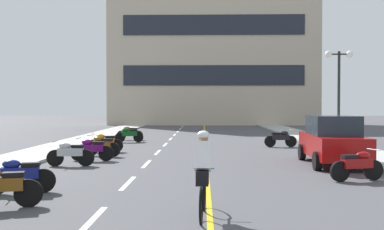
% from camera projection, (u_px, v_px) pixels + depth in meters
% --- Properties ---
extents(ground_plane, '(140.00, 140.00, 0.00)m').
position_uv_depth(ground_plane, '(201.00, 146.00, 23.12)').
color(ground_plane, '#47474C').
extents(curb_left, '(2.40, 72.00, 0.12)m').
position_uv_depth(curb_left, '(83.00, 140.00, 26.30)').
color(curb_left, '#A8A8A3').
rests_on(curb_left, ground).
extents(curb_right, '(2.40, 72.00, 0.12)m').
position_uv_depth(curb_right, '(321.00, 141.00, 25.94)').
color(curb_right, '#A8A8A3').
rests_on(curb_right, ground).
extents(lane_dash_1, '(0.14, 2.20, 0.01)m').
position_uv_depth(lane_dash_1, '(91.00, 221.00, 8.18)').
color(lane_dash_1, silver).
rests_on(lane_dash_1, ground).
extents(lane_dash_2, '(0.14, 2.20, 0.01)m').
position_uv_depth(lane_dash_2, '(128.00, 183.00, 12.18)').
color(lane_dash_2, silver).
rests_on(lane_dash_2, ground).
extents(lane_dash_3, '(0.14, 2.20, 0.01)m').
position_uv_depth(lane_dash_3, '(147.00, 164.00, 16.18)').
color(lane_dash_3, silver).
rests_on(lane_dash_3, ground).
extents(lane_dash_4, '(0.14, 2.20, 0.01)m').
position_uv_depth(lane_dash_4, '(158.00, 152.00, 20.17)').
color(lane_dash_4, silver).
rests_on(lane_dash_4, ground).
extents(lane_dash_5, '(0.14, 2.20, 0.01)m').
position_uv_depth(lane_dash_5, '(165.00, 145.00, 24.17)').
color(lane_dash_5, silver).
rests_on(lane_dash_5, ground).
extents(lane_dash_6, '(0.14, 2.20, 0.01)m').
position_uv_depth(lane_dash_6, '(171.00, 139.00, 28.17)').
color(lane_dash_6, silver).
rests_on(lane_dash_6, ground).
extents(lane_dash_7, '(0.14, 2.20, 0.01)m').
position_uv_depth(lane_dash_7, '(175.00, 135.00, 32.17)').
color(lane_dash_7, silver).
rests_on(lane_dash_7, ground).
extents(lane_dash_8, '(0.14, 2.20, 0.01)m').
position_uv_depth(lane_dash_8, '(178.00, 132.00, 36.16)').
color(lane_dash_8, silver).
rests_on(lane_dash_8, ground).
extents(lane_dash_9, '(0.14, 2.20, 0.01)m').
position_uv_depth(lane_dash_9, '(180.00, 129.00, 40.16)').
color(lane_dash_9, silver).
rests_on(lane_dash_9, ground).
extents(lane_dash_10, '(0.14, 2.20, 0.01)m').
position_uv_depth(lane_dash_10, '(182.00, 127.00, 44.16)').
color(lane_dash_10, silver).
rests_on(lane_dash_10, ground).
extents(lane_dash_11, '(0.14, 2.20, 0.01)m').
position_uv_depth(lane_dash_11, '(184.00, 125.00, 48.16)').
color(lane_dash_11, silver).
rests_on(lane_dash_11, ground).
extents(centre_line_yellow, '(0.12, 66.00, 0.01)m').
position_uv_depth(centre_line_yellow, '(205.00, 142.00, 26.11)').
color(centre_line_yellow, gold).
rests_on(centre_line_yellow, ground).
extents(office_building, '(23.45, 9.01, 18.25)m').
position_uv_depth(office_building, '(213.00, 47.00, 51.32)').
color(office_building, '#BCAD93').
rests_on(office_building, ground).
extents(street_lamp_mid, '(1.46, 0.36, 4.92)m').
position_uv_depth(street_lamp_mid, '(339.00, 76.00, 22.45)').
color(street_lamp_mid, black).
rests_on(street_lamp_mid, curb_right).
extents(parked_car_near, '(2.07, 4.27, 1.82)m').
position_uv_depth(parked_car_near, '(332.00, 140.00, 15.87)').
color(parked_car_near, black).
rests_on(parked_car_near, ground).
extents(motorcycle_2, '(1.66, 0.74, 0.92)m').
position_uv_depth(motorcycle_2, '(0.00, 187.00, 9.14)').
color(motorcycle_2, black).
rests_on(motorcycle_2, ground).
extents(motorcycle_3, '(1.68, 0.67, 0.92)m').
position_uv_depth(motorcycle_3, '(20.00, 175.00, 10.70)').
color(motorcycle_3, black).
rests_on(motorcycle_3, ground).
extents(motorcycle_4, '(1.67, 0.71, 0.92)m').
position_uv_depth(motorcycle_4, '(357.00, 165.00, 12.50)').
color(motorcycle_4, black).
rests_on(motorcycle_4, ground).
extents(motorcycle_5, '(1.70, 0.60, 0.92)m').
position_uv_depth(motorcycle_5, '(70.00, 153.00, 15.53)').
color(motorcycle_5, black).
rests_on(motorcycle_5, ground).
extents(motorcycle_6, '(1.70, 0.60, 0.92)m').
position_uv_depth(motorcycle_6, '(92.00, 149.00, 16.99)').
color(motorcycle_6, black).
rests_on(motorcycle_6, ground).
extents(motorcycle_7, '(1.65, 0.76, 0.92)m').
position_uv_depth(motorcycle_7, '(102.00, 145.00, 18.61)').
color(motorcycle_7, black).
rests_on(motorcycle_7, ground).
extents(motorcycle_8, '(1.70, 0.60, 0.92)m').
position_uv_depth(motorcycle_8, '(104.00, 142.00, 20.18)').
color(motorcycle_8, black).
rests_on(motorcycle_8, ground).
extents(motorcycle_9, '(1.70, 0.60, 0.92)m').
position_uv_depth(motorcycle_9, '(281.00, 138.00, 22.69)').
color(motorcycle_9, black).
rests_on(motorcycle_9, ground).
extents(motorcycle_10, '(1.64, 0.80, 0.92)m').
position_uv_depth(motorcycle_10, '(129.00, 134.00, 25.57)').
color(motorcycle_10, black).
rests_on(motorcycle_10, ground).
extents(motorcycle_11, '(1.70, 0.60, 0.92)m').
position_uv_depth(motorcycle_11, '(130.00, 133.00, 27.33)').
color(motorcycle_11, black).
rests_on(motorcycle_11, ground).
extents(cyclist_rider, '(0.42, 1.77, 1.71)m').
position_uv_depth(cyclist_rider, '(203.00, 172.00, 8.49)').
color(cyclist_rider, black).
rests_on(cyclist_rider, ground).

